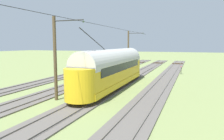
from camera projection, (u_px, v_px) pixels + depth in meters
name	position (u px, v px, depth m)	size (l,w,h in m)	color
ground_plane	(98.00, 84.00, 25.50)	(220.00, 220.00, 0.00)	olive
track_streetcar_siding	(159.00, 88.00, 23.22)	(2.80, 80.00, 0.18)	#56514C
track_adjacent_siding	(117.00, 85.00, 24.93)	(2.80, 80.00, 0.18)	#56514C
track_third_siding	(81.00, 82.00, 26.64)	(2.80, 80.00, 0.18)	#56514C
track_outer_siding	(50.00, 80.00, 28.35)	(2.80, 80.00, 0.18)	#56514C
vintage_streetcar	(113.00, 68.00, 23.20)	(2.65, 16.90, 5.96)	gold
catenary_pole_foreground	(129.00, 50.00, 38.18)	(3.00, 0.28, 7.16)	#4C3D28
catenary_pole_mid_near	(56.00, 57.00, 17.95)	(3.00, 0.28, 7.16)	#4C3D28
overhead_wire_run	(88.00, 22.00, 17.39)	(2.80, 47.64, 0.18)	black
switch_stand	(181.00, 70.00, 34.09)	(0.50, 0.30, 1.24)	black
track_end_bumper	(120.00, 67.00, 40.51)	(1.80, 0.60, 0.80)	#B2A519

